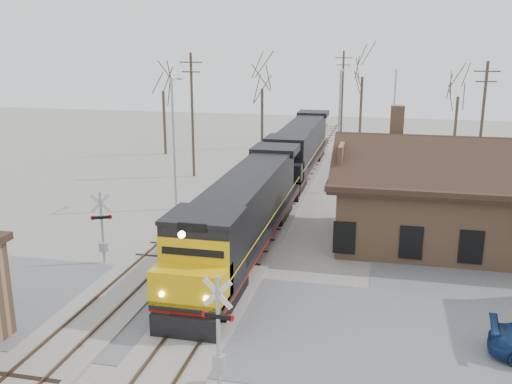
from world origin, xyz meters
TOP-DOWN VIEW (x-y plane):
  - ground at (0.00, 0.00)m, footprint 140.00×140.00m
  - road at (0.00, 0.00)m, footprint 60.00×9.00m
  - track_main at (0.00, 15.00)m, footprint 3.40×90.00m
  - track_siding at (-4.50, 15.00)m, footprint 3.40×90.00m
  - depot at (11.99, 12.00)m, footprint 15.20×9.31m
  - locomotive_lead at (0.00, 7.40)m, footprint 3.06×20.51m
  - locomotive_trailing at (0.00, 28.19)m, footprint 3.06×20.51m
  - crossbuck_near at (2.20, -4.80)m, footprint 1.17×0.31m
  - crossbuck_far at (-7.05, 4.76)m, footprint 1.05×0.54m
  - streetlight_a at (-6.90, 15.42)m, footprint 0.25×2.04m
  - streetlight_b at (3.87, 22.66)m, footprint 0.25×2.04m
  - streetlight_c at (8.08, 35.80)m, footprint 0.25×2.04m
  - utility_pole_a at (-8.98, 25.33)m, footprint 2.00×0.24m
  - utility_pole_b at (2.21, 46.74)m, footprint 2.00×0.24m
  - utility_pole_c at (14.91, 27.13)m, footprint 2.00×0.24m
  - tree_a at (-15.27, 34.49)m, footprint 4.41×4.41m
  - tree_b at (-6.03, 40.21)m, footprint 4.40×4.40m
  - tree_c at (4.38, 48.08)m, footprint 5.02×5.02m
  - tree_d at (14.83, 43.77)m, footprint 3.88×3.88m

SIDE VIEW (x-z plane):
  - ground at x=0.00m, z-range 0.00..0.00m
  - road at x=0.00m, z-range 0.00..0.03m
  - track_main at x=0.00m, z-range -0.05..0.19m
  - track_siding at x=-4.50m, z-range -0.05..0.19m
  - crossbuck_far at x=-7.05m, z-range -0.11..3.83m
  - crossbuck_near at x=2.20m, z-range -0.13..3.96m
  - locomotive_trailing at x=0.00m, z-range 0.24..4.55m
  - locomotive_lead at x=0.00m, z-range 0.12..4.67m
  - depot at x=11.99m, z-range -1.54..6.36m
  - streetlight_c at x=8.08m, z-range 0.54..9.50m
  - streetlight_a at x=-6.90m, z-range 0.54..9.75m
  - utility_pole_c at x=14.91m, z-range 0.23..10.33m
  - streetlight_b at x=3.87m, z-range 0.54..10.08m
  - utility_pole_b at x=2.21m, z-range 0.23..10.76m
  - utility_pole_a at x=-8.98m, z-range 0.23..10.91m
  - tree_d at x=14.83m, z-range 2.01..11.52m
  - tree_b at x=-6.03m, z-range 2.29..13.07m
  - tree_a at x=-15.27m, z-range 2.29..13.10m
  - tree_c at x=4.38m, z-range 2.62..14.93m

